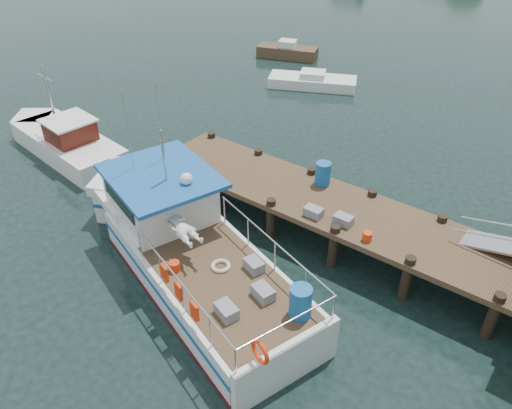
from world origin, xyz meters
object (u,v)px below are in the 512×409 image
Objects in this scene: work_boat at (64,140)px; moored_a at (312,81)px; lobster_boat at (183,242)px; moored_rowboat at (287,51)px; dock at (502,244)px.

moored_a is at bearing 78.33° from work_boat.
lobster_boat is 21.98m from moored_rowboat.
dock is at bearing -46.60° from moored_a.
moored_a is (-13.53, 11.99, -1.89)m from dock.
work_boat is at bearing -113.61° from moored_a.
moored_rowboat is at bearing 138.74° from dock.
dock is 2.16× the size of work_boat.
moored_a is (4.26, -3.61, -0.09)m from moored_rowboat.
lobster_boat reaches higher than work_boat.
work_boat is 1.80× the size of moored_rowboat.
dock is 3.09× the size of moored_a.
moored_rowboat is (-9.42, 19.85, -0.56)m from lobster_boat.
work_boat is (-9.82, 2.37, -0.36)m from lobster_boat.
dock is 23.73m from moored_rowboat.
lobster_boat is 2.64× the size of moored_rowboat.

